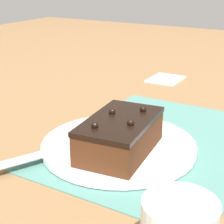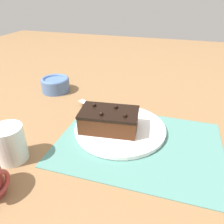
{
  "view_description": "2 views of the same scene",
  "coord_description": "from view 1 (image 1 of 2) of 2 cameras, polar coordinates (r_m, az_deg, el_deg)",
  "views": [
    {
      "loc": [
        -0.6,
        -0.26,
        0.31
      ],
      "look_at": [
        -0.06,
        0.06,
        0.07
      ],
      "focal_mm": 60.0,
      "sensor_mm": 36.0,
      "label": 1
    },
    {
      "loc": [
        0.07,
        -0.5,
        0.39
      ],
      "look_at": [
        -0.09,
        0.03,
        0.07
      ],
      "focal_mm": 35.0,
      "sensor_mm": 36.0,
      "label": 2
    }
  ],
  "objects": [
    {
      "name": "cake_plate",
      "position": [
        0.68,
        1.03,
        -5.12
      ],
      "size": [
        0.28,
        0.28,
        0.01
      ],
      "color": "white",
      "rests_on": "placemat_woven"
    },
    {
      "name": "chocolate_cake",
      "position": [
        0.64,
        1.25,
        -3.53
      ],
      "size": [
        0.18,
        0.12,
        0.07
      ],
      "rotation": [
        0.0,
        0.0,
        0.11
      ],
      "color": "#472614",
      "rests_on": "cake_plate"
    },
    {
      "name": "folded_napkin",
      "position": [
        1.14,
        8.19,
        5.08
      ],
      "size": [
        0.11,
        0.09,
        0.01
      ],
      "primitive_type": "cube",
      "color": "white",
      "rests_on": "ground_plane"
    },
    {
      "name": "serving_knife",
      "position": [
        0.68,
        -4.23,
        -4.42
      ],
      "size": [
        0.24,
        0.13,
        0.01
      ],
      "rotation": [
        0.0,
        0.0,
        1.11
      ],
      "color": "black",
      "rests_on": "cake_plate"
    },
    {
      "name": "placemat_woven",
      "position": [
        0.72,
        6.87,
        -4.47
      ],
      "size": [
        0.46,
        0.34,
        0.0
      ],
      "primitive_type": "cube",
      "color": "slate",
      "rests_on": "ground_plane"
    },
    {
      "name": "ground_plane",
      "position": [
        0.72,
        6.86,
        -4.61
      ],
      "size": [
        3.0,
        3.0,
        0.0
      ],
      "primitive_type": "plane",
      "color": "olive"
    }
  ]
}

